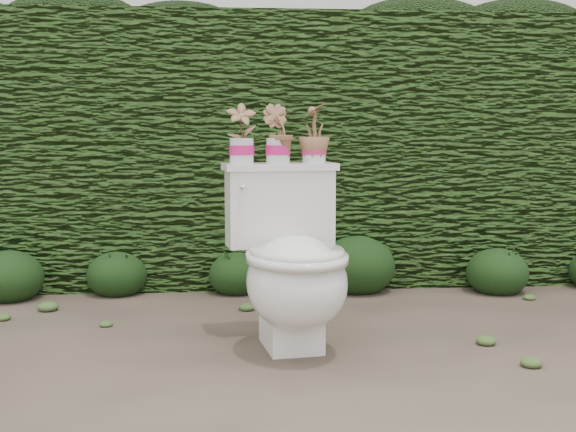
{
  "coord_description": "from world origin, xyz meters",
  "views": [
    {
      "loc": [
        -0.47,
        -3.0,
        0.9
      ],
      "look_at": [
        -0.22,
        0.1,
        0.55
      ],
      "focal_mm": 45.0,
      "sensor_mm": 36.0,
      "label": 1
    }
  ],
  "objects": [
    {
      "name": "liriope_clump_4",
      "position": [
        0.26,
        1.07,
        0.17
      ],
      "size": [
        0.44,
        0.44,
        0.35
      ],
      "primitive_type": "ellipsoid",
      "color": "#1C3713",
      "rests_on": "ground"
    },
    {
      "name": "ground",
      "position": [
        0.0,
        0.0,
        0.0
      ],
      "size": [
        60.0,
        60.0,
        0.0
      ],
      "primitive_type": "plane",
      "color": "brown",
      "rests_on": "ground"
    },
    {
      "name": "hedge",
      "position": [
        0.0,
        1.6,
        0.8
      ],
      "size": [
        8.0,
        1.0,
        1.6
      ],
      "primitive_type": "cube",
      "color": "#31531B",
      "rests_on": "ground"
    },
    {
      "name": "liriope_clump_5",
      "position": [
        1.06,
        0.97,
        0.14
      ],
      "size": [
        0.35,
        0.35,
        0.28
      ],
      "primitive_type": "ellipsoid",
      "color": "#1C3713",
      "rests_on": "ground"
    },
    {
      "name": "potted_plant_right",
      "position": [
        -0.09,
        0.22,
        0.9
      ],
      "size": [
        0.16,
        0.16,
        0.25
      ],
      "primitive_type": "imported",
      "rotation": [
        0.0,
        0.0,
        4.56
      ],
      "color": "#2D6C21",
      "rests_on": "toilet"
    },
    {
      "name": "liriope_clump_1",
      "position": [
        -1.69,
        1.01,
        0.15
      ],
      "size": [
        0.37,
        0.37,
        0.3
      ],
      "primitive_type": "ellipsoid",
      "color": "#1C3713",
      "rests_on": "ground"
    },
    {
      "name": "liriope_clump_2",
      "position": [
        -1.12,
        1.11,
        0.14
      ],
      "size": [
        0.34,
        0.34,
        0.27
      ],
      "primitive_type": "ellipsoid",
      "color": "#1C3713",
      "rests_on": "ground"
    },
    {
      "name": "toilet",
      "position": [
        -0.21,
        -0.04,
        0.36
      ],
      "size": [
        0.55,
        0.74,
        0.78
      ],
      "rotation": [
        0.0,
        0.0,
        0.15
      ],
      "color": "silver",
      "rests_on": "ground"
    },
    {
      "name": "liriope_clump_3",
      "position": [
        -0.43,
        1.09,
        0.13
      ],
      "size": [
        0.33,
        0.33,
        0.26
      ],
      "primitive_type": "ellipsoid",
      "color": "#1C3713",
      "rests_on": "ground"
    },
    {
      "name": "potted_plant_center",
      "position": [
        -0.26,
        0.2,
        0.9
      ],
      "size": [
        0.17,
        0.16,
        0.25
      ],
      "primitive_type": "imported",
      "rotation": [
        0.0,
        0.0,
        2.72
      ],
      "color": "#2D6C21",
      "rests_on": "toilet"
    },
    {
      "name": "house_wall",
      "position": [
        0.6,
        6.0,
        2.0
      ],
      "size": [
        8.0,
        3.5,
        4.0
      ],
      "primitive_type": "cube",
      "color": "silver",
      "rests_on": "ground"
    },
    {
      "name": "potted_plant_left",
      "position": [
        -0.42,
        0.18,
        0.9
      ],
      "size": [
        0.14,
        0.09,
        0.25
      ],
      "primitive_type": "imported",
      "rotation": [
        0.0,
        0.0,
        6.32
      ],
      "color": "#2D6C21",
      "rests_on": "toilet"
    }
  ]
}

